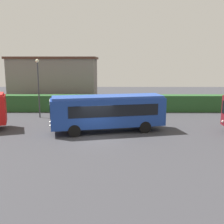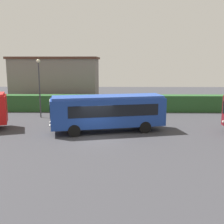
% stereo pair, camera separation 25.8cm
% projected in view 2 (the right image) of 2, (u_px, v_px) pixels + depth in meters
% --- Properties ---
extents(ground_plane, '(87.77, 87.77, 0.00)m').
position_uv_depth(ground_plane, '(97.00, 138.00, 21.39)').
color(ground_plane, '#38383D').
extents(bus_blue, '(9.89, 4.47, 3.11)m').
position_uv_depth(bus_blue, '(108.00, 111.00, 23.05)').
color(bus_blue, navy).
rests_on(bus_blue, ground_plane).
extents(person_center, '(0.35, 0.45, 1.75)m').
position_uv_depth(person_center, '(109.00, 116.00, 25.52)').
color(person_center, black).
rests_on(person_center, ground_plane).
extents(hedge_row, '(55.88, 1.69, 1.96)m').
position_uv_depth(hedge_row, '(104.00, 103.00, 32.84)').
color(hedge_row, '#275327').
rests_on(hedge_row, ground_plane).
extents(depot_building, '(11.76, 7.50, 6.56)m').
position_uv_depth(depot_building, '(57.00, 81.00, 38.26)').
color(depot_building, slate).
rests_on(depot_building, ground_plane).
extents(lamppost, '(0.36, 0.36, 6.19)m').
position_uv_depth(lamppost, '(39.00, 82.00, 28.60)').
color(lamppost, '#38383D').
rests_on(lamppost, ground_plane).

